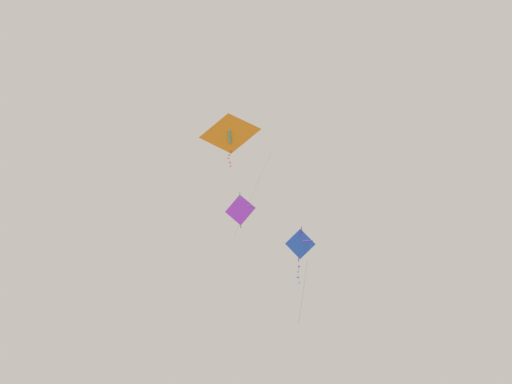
% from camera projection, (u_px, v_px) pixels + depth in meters
% --- Properties ---
extents(kite_diamond_mid_left, '(1.60, 1.00, 5.67)m').
position_uv_depth(kite_diamond_mid_left, '(300.00, 245.00, 29.11)').
color(kite_diamond_mid_left, blue).
extents(kite_delta_far_centre, '(4.43, 3.73, 9.73)m').
position_uv_depth(kite_delta_far_centre, '(230.00, 134.00, 33.83)').
color(kite_delta_far_centre, orange).
extents(kite_diamond_upper_right, '(1.26, 1.16, 1.91)m').
position_uv_depth(kite_diamond_upper_right, '(240.00, 210.00, 25.52)').
color(kite_diamond_upper_right, purple).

